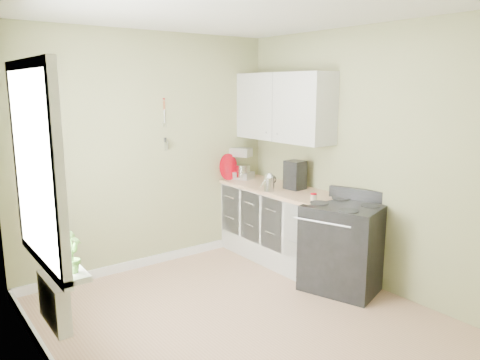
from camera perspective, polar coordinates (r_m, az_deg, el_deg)
floor at (r=4.41m, az=0.44°, el=-17.12°), size 3.20×3.60×0.02m
ceiling at (r=3.92m, az=0.50°, el=20.43°), size 3.20×3.60×0.02m
wall_back at (r=5.48m, az=-11.06°, el=3.36°), size 3.20×0.02×2.70m
wall_left at (r=3.26m, az=-22.76°, el=-2.70°), size 0.02×3.60×2.70m
wall_right at (r=5.07m, az=15.15°, el=2.55°), size 0.02×3.60×2.70m
base_cabinets at (r=5.72m, az=4.81°, el=-5.53°), size 0.60×1.60×0.87m
countertop at (r=5.60m, az=4.81°, el=-1.08°), size 0.64×1.60×0.04m
upper_cabinets at (r=5.64m, az=5.33°, el=8.85°), size 0.35×1.40×0.80m
window at (r=3.51m, az=-23.79°, el=1.52°), size 0.06×1.14×1.44m
window_sill at (r=3.69m, az=-21.84°, el=-8.65°), size 0.18×1.14×0.04m
radiator at (r=3.76m, az=-21.71°, el=-13.69°), size 0.12×0.50×0.35m
wall_utensils at (r=5.52m, az=-9.13°, el=5.73°), size 0.02×0.14×0.58m
stove at (r=5.01m, az=12.43°, el=-7.90°), size 0.86×0.90×1.03m
stand_mixer at (r=6.09m, az=-0.17°, el=1.98°), size 0.34×0.41×0.45m
kettle at (r=5.35m, az=3.57°, el=-0.28°), size 0.21×0.12×0.21m
coffee_maker at (r=5.49m, az=6.71°, el=0.53°), size 0.21×0.23×0.33m
red_tray at (r=5.97m, az=-1.41°, el=1.60°), size 0.34×0.15×0.34m
jar at (r=5.00m, az=8.96°, el=-2.01°), size 0.07×0.07×0.07m
plant_a at (r=3.22m, az=-19.79°, el=-8.05°), size 0.18×0.20×0.31m
plant_b at (r=3.52m, az=-21.32°, el=-6.75°), size 0.20×0.20×0.29m
plant_c at (r=3.83m, az=-22.70°, el=-5.20°), size 0.25×0.25×0.32m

